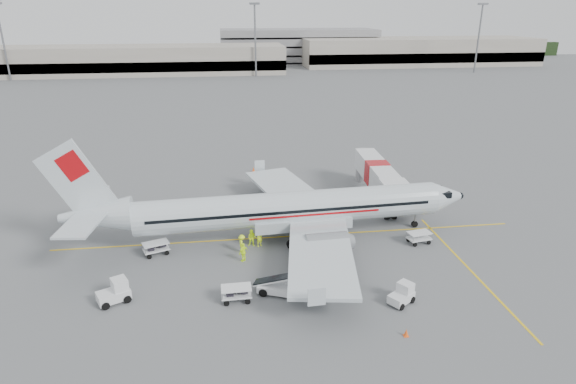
# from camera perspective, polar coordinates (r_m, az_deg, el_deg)

# --- Properties ---
(ground) EXTENTS (360.00, 360.00, 0.00)m
(ground) POSITION_cam_1_polar(r_m,az_deg,el_deg) (46.30, 0.33, -5.28)
(ground) COLOR #56595B
(stripe_lead) EXTENTS (44.00, 0.20, 0.01)m
(stripe_lead) POSITION_cam_1_polar(r_m,az_deg,el_deg) (46.30, 0.33, -5.27)
(stripe_lead) COLOR yellow
(stripe_lead) RESTS_ON ground
(stripe_cross) EXTENTS (0.20, 20.00, 0.01)m
(stripe_cross) POSITION_cam_1_polar(r_m,az_deg,el_deg) (43.66, 20.61, -8.45)
(stripe_cross) COLOR yellow
(stripe_cross) RESTS_ON ground
(terminal_west) EXTENTS (110.00, 22.00, 9.00)m
(terminal_west) POSITION_cam_1_polar(r_m,az_deg,el_deg) (175.28, -19.47, 14.53)
(terminal_west) COLOR gray
(terminal_west) RESTS_ON ground
(terminal_east) EXTENTS (90.00, 26.00, 10.00)m
(terminal_east) POSITION_cam_1_polar(r_m,az_deg,el_deg) (201.57, 15.09, 15.80)
(terminal_east) COLOR gray
(terminal_east) RESTS_ON ground
(parking_garage) EXTENTS (62.00, 24.00, 14.00)m
(parking_garage) POSITION_cam_1_polar(r_m,az_deg,el_deg) (203.94, 1.15, 17.09)
(parking_garage) COLOR slate
(parking_garage) RESTS_ON ground
(treeline) EXTENTS (300.00, 3.00, 6.00)m
(treeline) POSITION_cam_1_polar(r_m,az_deg,el_deg) (216.94, -6.29, 16.15)
(treeline) COLOR black
(treeline) RESTS_ON ground
(mast_west) EXTENTS (3.20, 1.20, 22.00)m
(mast_west) POSITION_cam_1_polar(r_m,az_deg,el_deg) (171.90, -30.67, 14.97)
(mast_west) COLOR slate
(mast_west) RESTS_ON ground
(mast_center) EXTENTS (3.20, 1.20, 22.00)m
(mast_center) POSITION_cam_1_polar(r_m,az_deg,el_deg) (159.80, -3.90, 17.45)
(mast_center) COLOR slate
(mast_center) RESTS_ON ground
(mast_east) EXTENTS (3.20, 1.20, 22.00)m
(mast_east) POSITION_cam_1_polar(r_m,az_deg,el_deg) (181.04, 21.63, 16.51)
(mast_east) COLOR slate
(mast_east) RESTS_ON ground
(aircraft) EXTENTS (38.92, 31.28, 10.31)m
(aircraft) POSITION_cam_1_polar(r_m,az_deg,el_deg) (44.06, 0.29, 0.62)
(aircraft) COLOR silver
(aircraft) RESTS_ON ground
(jet_bridge) EXTENTS (3.75, 16.50, 4.30)m
(jet_bridge) POSITION_cam_1_polar(r_m,az_deg,el_deg) (55.56, 10.44, 1.33)
(jet_bridge) COLOR silver
(jet_bridge) RESTS_ON ground
(belt_loader) EXTENTS (5.25, 3.55, 2.66)m
(belt_loader) POSITION_cam_1_polar(r_m,az_deg,el_deg) (36.93, -0.65, -10.22)
(belt_loader) COLOR silver
(belt_loader) RESTS_ON ground
(tug_fore) EXTENTS (2.29, 2.08, 1.54)m
(tug_fore) POSITION_cam_1_polar(r_m,az_deg,el_deg) (37.11, 13.29, -11.70)
(tug_fore) COLOR silver
(tug_fore) RESTS_ON ground
(tug_mid) EXTENTS (2.33, 1.85, 1.57)m
(tug_mid) POSITION_cam_1_polar(r_m,az_deg,el_deg) (37.66, 1.17, -10.52)
(tug_mid) COLOR silver
(tug_mid) RESTS_ON ground
(tug_aft) EXTENTS (2.65, 2.21, 1.78)m
(tug_aft) POSITION_cam_1_polar(r_m,az_deg,el_deg) (38.45, -20.02, -11.03)
(tug_aft) COLOR silver
(tug_aft) RESTS_ON ground
(cart_loaded_a) EXTENTS (2.26, 1.37, 1.16)m
(cart_loaded_a) POSITION_cam_1_polar(r_m,az_deg,el_deg) (36.73, -6.12, -11.92)
(cart_loaded_a) COLOR silver
(cart_loaded_a) RESTS_ON ground
(cart_loaded_b) EXTENTS (2.52, 2.00, 1.15)m
(cart_loaded_b) POSITION_cam_1_polar(r_m,az_deg,el_deg) (44.38, -15.36, -6.48)
(cart_loaded_b) COLOR silver
(cart_loaded_b) RESTS_ON ground
(cart_empty_a) EXTENTS (2.83, 2.30, 1.28)m
(cart_empty_a) POSITION_cam_1_polar(r_m,az_deg,el_deg) (38.68, 3.51, -9.90)
(cart_empty_a) COLOR silver
(cart_empty_a) RESTS_ON ground
(cart_empty_b) EXTENTS (2.31, 1.62, 1.10)m
(cart_empty_b) POSITION_cam_1_polar(r_m,az_deg,el_deg) (46.42, 15.27, -5.24)
(cart_empty_b) COLOR silver
(cart_empty_b) RESTS_ON ground
(cone_nose) EXTENTS (0.40, 0.40, 0.65)m
(cone_nose) POSITION_cam_1_polar(r_m,az_deg,el_deg) (54.20, 16.05, -1.73)
(cone_nose) COLOR #FC5816
(cone_nose) RESTS_ON ground
(cone_port) EXTENTS (0.43, 0.43, 0.71)m
(cone_port) POSITION_cam_1_polar(r_m,az_deg,el_deg) (64.49, -4.11, 2.70)
(cone_port) COLOR #FC5816
(cone_port) RESTS_ON ground
(cone_stbd) EXTENTS (0.35, 0.35, 0.56)m
(cone_stbd) POSITION_cam_1_polar(r_m,az_deg,el_deg) (34.21, 13.84, -15.86)
(cone_stbd) COLOR #FC5816
(cone_stbd) RESTS_ON ground
(crew_a) EXTENTS (0.74, 0.68, 1.69)m
(crew_a) POSITION_cam_1_polar(r_m,az_deg,el_deg) (44.19, -3.39, -5.44)
(crew_a) COLOR #CDEF1B
(crew_a) RESTS_ON ground
(crew_b) EXTENTS (0.93, 0.81, 1.63)m
(crew_b) POSITION_cam_1_polar(r_m,az_deg,el_deg) (44.28, -4.29, -5.45)
(crew_b) COLOR #CDEF1B
(crew_b) RESTS_ON ground
(crew_c) EXTENTS (0.81, 1.18, 1.67)m
(crew_c) POSITION_cam_1_polar(r_m,az_deg,el_deg) (43.30, -5.48, -6.10)
(crew_c) COLOR #CDEF1B
(crew_c) RESTS_ON ground
(crew_d) EXTENTS (1.02, 0.99, 1.72)m
(crew_d) POSITION_cam_1_polar(r_m,az_deg,el_deg) (41.79, -5.31, -7.11)
(crew_d) COLOR #CDEF1B
(crew_d) RESTS_ON ground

